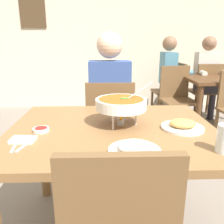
{
  "coord_description": "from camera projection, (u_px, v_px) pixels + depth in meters",
  "views": [
    {
      "loc": [
        -0.05,
        -1.28,
        1.23
      ],
      "look_at": [
        0.0,
        0.15,
        0.8
      ],
      "focal_mm": 37.68,
      "sensor_mm": 36.0,
      "label": 1
    }
  ],
  "objects": [
    {
      "name": "cafe_rear_partition",
      "position": [
        107.0,
        26.0,
        4.25
      ],
      "size": [
        10.0,
        0.1,
        3.0
      ],
      "primitive_type": "cube",
      "color": "beige",
      "rests_on": "ground_plane"
    },
    {
      "name": "picture_frame_hung",
      "position": [
        33.0,
        11.0,
        4.08
      ],
      "size": [
        0.44,
        0.03,
        0.56
      ],
      "primitive_type": "cube",
      "color": "#4C3823"
    },
    {
      "name": "dining_table_main",
      "position": [
        113.0,
        144.0,
        1.4
      ],
      "size": [
        1.2,
        0.97,
        0.75
      ],
      "color": "brown",
      "rests_on": "ground_plane"
    },
    {
      "name": "chair_diner_main",
      "position": [
        110.0,
        123.0,
        2.17
      ],
      "size": [
        0.44,
        0.44,
        0.9
      ],
      "color": "brown",
      "rests_on": "ground_plane"
    },
    {
      "name": "diner_main",
      "position": [
        110.0,
        97.0,
        2.14
      ],
      "size": [
        0.4,
        0.45,
        1.31
      ],
      "color": "#2D2D38",
      "rests_on": "ground_plane"
    },
    {
      "name": "curry_bowl",
      "position": [
        121.0,
        104.0,
        1.38
      ],
      "size": [
        0.33,
        0.3,
        0.26
      ],
      "color": "silver",
      "rests_on": "dining_table_main"
    },
    {
      "name": "rice_plate",
      "position": [
        135.0,
        149.0,
        1.05
      ],
      "size": [
        0.24,
        0.24,
        0.06
      ],
      "color": "white",
      "rests_on": "dining_table_main"
    },
    {
      "name": "appetizer_plate",
      "position": [
        182.0,
        125.0,
        1.34
      ],
      "size": [
        0.24,
        0.24,
        0.06
      ],
      "color": "white",
      "rests_on": "dining_table_main"
    },
    {
      "name": "sauce_dish",
      "position": [
        41.0,
        130.0,
        1.31
      ],
      "size": [
        0.09,
        0.09,
        0.02
      ],
      "color": "white",
      "rests_on": "dining_table_main"
    },
    {
      "name": "napkin_folded",
      "position": [
        23.0,
        140.0,
        1.18
      ],
      "size": [
        0.12,
        0.09,
        0.02
      ],
      "primitive_type": "cube",
      "rotation": [
        0.0,
        0.0,
        -0.06
      ],
      "color": "white",
      "rests_on": "dining_table_main"
    },
    {
      "name": "fork_utensil",
      "position": [
        15.0,
        145.0,
        1.13
      ],
      "size": [
        0.03,
        0.17,
        0.01
      ],
      "primitive_type": "cube",
      "rotation": [
        0.0,
        0.0,
        0.13
      ],
      "color": "silver",
      "rests_on": "dining_table_main"
    },
    {
      "name": "spoon_utensil",
      "position": [
        26.0,
        145.0,
        1.13
      ],
      "size": [
        0.05,
        0.17,
        0.01
      ],
      "primitive_type": "cube",
      "rotation": [
        0.0,
        0.0,
        -0.25
      ],
      "color": "silver",
      "rests_on": "dining_table_main"
    },
    {
      "name": "drink_glass",
      "position": [
        224.0,
        140.0,
        1.05
      ],
      "size": [
        0.07,
        0.07,
        0.13
      ],
      "color": "silver",
      "rests_on": "dining_table_main"
    },
    {
      "name": "dining_table_far",
      "position": [
        222.0,
        87.0,
        3.27
      ],
      "size": [
        1.0,
        0.8,
        0.75
      ],
      "color": "#51331C",
      "rests_on": "ground_plane"
    },
    {
      "name": "chair_bg_left",
      "position": [
        206.0,
        88.0,
        3.78
      ],
      "size": [
        0.45,
        0.45,
        0.9
      ],
      "color": "brown",
      "rests_on": "ground_plane"
    },
    {
      "name": "chair_bg_middle",
      "position": [
        173.0,
        87.0,
        3.86
      ],
      "size": [
        0.47,
        0.47,
        0.9
      ],
      "color": "brown",
      "rests_on": "ground_plane"
    },
    {
      "name": "chair_bg_right",
      "position": [
        176.0,
        94.0,
        3.32
      ],
      "size": [
        0.48,
        0.48,
        0.9
      ],
      "color": "brown",
      "rests_on": "ground_plane"
    },
    {
      "name": "patron_bg_left",
      "position": [
        207.0,
        73.0,
        3.75
      ],
      "size": [
        0.4,
        0.45,
        1.31
      ],
      "color": "#2D2D38",
      "rests_on": "ground_plane"
    },
    {
      "name": "patron_bg_middle",
      "position": [
        170.0,
        73.0,
        3.74
      ],
      "size": [
        0.45,
        0.4,
        1.31
      ],
      "color": "#2D2D38",
      "rests_on": "ground_plane"
    }
  ]
}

